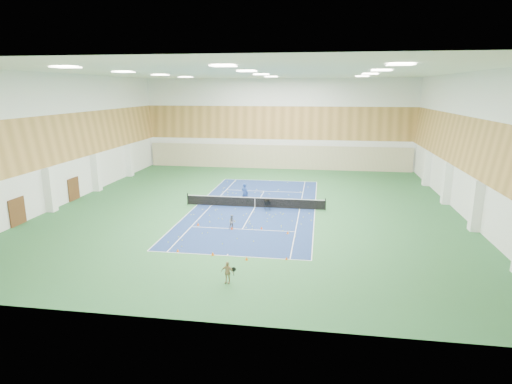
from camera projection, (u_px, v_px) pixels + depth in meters
ground at (255, 207)px, 39.33m from camera, size 40.00×40.00×0.00m
room_shell at (255, 142)px, 37.92m from camera, size 36.00×40.00×12.00m
wood_cladding at (255, 119)px, 37.45m from camera, size 36.00×40.00×8.00m
ceiling_light_grid at (255, 73)px, 36.52m from camera, size 21.40×25.40×0.06m
court_surface at (255, 207)px, 39.33m from camera, size 10.97×23.77×0.01m
tennis_balls_scatter at (255, 207)px, 39.32m from camera, size 10.57×22.77×0.07m
tennis_net at (255, 202)px, 39.20m from camera, size 12.80×0.10×1.10m
back_curtain at (277, 157)px, 57.93m from camera, size 35.40×0.16×3.20m
door_left_a at (17, 212)px, 34.01m from camera, size 0.08×1.80×2.20m
door_left_b at (74, 189)px, 41.70m from camera, size 0.08×1.80×2.20m
coach at (245, 193)px, 40.71m from camera, size 0.82×0.70×1.89m
child_court at (232, 222)px, 33.17m from camera, size 0.69×0.64×1.12m
child_apron at (227, 272)px, 23.89m from camera, size 0.79×0.44×1.28m
ball_cart at (267, 205)px, 38.25m from camera, size 0.66×0.66×0.91m
cone_svc_a at (198, 224)px, 34.06m from camera, size 0.22×0.22×0.25m
cone_svc_b at (232, 228)px, 33.12m from camera, size 0.20×0.20×0.22m
cone_svc_c at (262, 228)px, 33.20m from camera, size 0.19×0.19×0.21m
cone_svc_d at (288, 232)px, 32.13m from camera, size 0.20×0.20×0.22m
cone_base_a at (178, 250)px, 28.57m from camera, size 0.20×0.20×0.22m
cone_base_b at (213, 254)px, 27.98m from camera, size 0.22×0.22×0.24m
cone_base_c at (247, 258)px, 27.21m from camera, size 0.20×0.20×0.22m
cone_base_d at (287, 258)px, 27.28m from camera, size 0.17×0.17×0.19m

